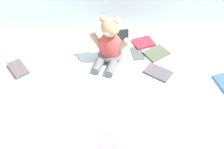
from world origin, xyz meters
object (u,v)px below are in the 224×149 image
Objects in this scene: book_case_0 at (157,53)px; book_case_7 at (111,141)px; book_case_2 at (70,64)px; book_case_10 at (137,53)px; book_case_3 at (174,38)px; teddy_bear at (109,46)px; book_case_6 at (122,37)px; book_case_8 at (144,43)px; book_case_5 at (18,69)px; book_case_1 at (158,72)px.

book_case_7 is at bearing 121.34° from book_case_0.
book_case_2 is 1.05× the size of book_case_10.
book_case_0 is at bearing 32.21° from book_case_3.
teddy_bear is 2.80× the size of book_case_6.
book_case_0 is 1.12× the size of book_case_8.
book_case_5 is 0.60m from book_case_6.
teddy_bear is at bearing 65.59° from book_case_0.
book_case_10 is (-0.05, -0.09, -0.00)m from book_case_8.
teddy_bear reaches higher than book_case_7.
book_case_7 is (-0.09, -0.67, -0.04)m from book_case_6.
book_case_1 is at bearing -62.80° from book_case_6.
book_case_3 is (0.61, 0.20, 0.00)m from book_case_2.
book_case_5 is at bearing -92.67° from book_case_8.
book_case_5 is 1.34× the size of book_case_7.
book_case_8 reaches higher than book_case_10.
book_case_2 is 1.24× the size of book_case_6.
teddy_bear reaches higher than book_case_8.
teddy_bear is 0.19m from book_case_10.
book_case_3 is (0.14, 0.29, -0.00)m from book_case_1.
teddy_bear is 2.07× the size of book_case_5.
teddy_bear reaches higher than book_case_0.
book_case_1 is at bearing -103.04° from book_case_7.
book_case_2 is at bearing 3.84° from book_case_10.
book_case_5 is at bearing 64.95° from book_case_0.
teddy_bear is 2.34× the size of book_case_3.
book_case_6 is 0.99× the size of book_case_7.
book_case_1 is at bearing -38.10° from book_case_5.
teddy_bear is 0.24m from book_case_2.
book_case_3 is 0.32m from book_case_6.
book_case_6 reaches higher than book_case_5.
book_case_5 is at bearing -24.70° from book_case_7.
book_case_10 is (-0.11, 0.01, -0.00)m from book_case_0.
book_case_5 is 0.66m from book_case_10.
book_case_0 is 0.49m from book_case_2.
book_case_8 reaches higher than book_case_7.
book_case_8 is (0.22, 0.66, 0.00)m from book_case_7.
book_case_8 is (0.21, 0.13, -0.09)m from teddy_bear.
book_case_2 is at bearing -27.03° from book_case_5.
teddy_bear is 1.97× the size of book_case_1.
book_case_3 is at bearing 32.92° from book_case_2.
book_case_0 is 0.77m from book_case_5.
book_case_5 is at bearing 2.12° from book_case_10.
book_case_3 is at bearing -19.07° from book_case_5.
book_case_10 is (0.37, 0.07, 0.00)m from book_case_2.
book_case_0 reaches higher than book_case_7.
book_case_6 is (0.29, 0.17, 0.04)m from book_case_2.
book_case_1 is at bearing -7.42° from book_case_8.
book_case_1 is at bearing 3.96° from book_case_2.
book_case_6 is at bearing 80.22° from teddy_bear.
teddy_bear is at bearing 21.84° from book_case_2.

